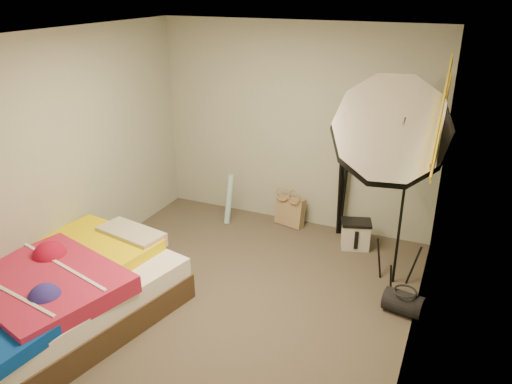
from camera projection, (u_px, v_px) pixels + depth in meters
The scene contains 15 objects.
floor at pixel (222, 301), 4.90m from camera, with size 4.00×4.00×0.00m, color #4F463A.
ceiling at pixel (214, 36), 3.92m from camera, with size 4.00×4.00×0.00m, color silver.
wall_back at pixel (294, 127), 6.09m from camera, with size 3.50×3.50×0.00m, color #9A9D8E.
wall_front at pixel (48, 309), 2.72m from camera, with size 3.50×3.50×0.00m, color #9A9D8E.
wall_left at pixel (65, 157), 5.05m from camera, with size 4.00×4.00×0.00m, color #9A9D8E.
wall_right at pixel (424, 218), 3.76m from camera, with size 4.00×4.00×0.00m, color #9A9D8E.
tote_bag at pixel (290, 211), 6.37m from camera, with size 0.38×0.11×0.38m, color #9E8360.
wrapping_roll at pixel (229, 199), 6.38m from camera, with size 0.07×0.07×0.64m, color #59A5B4.
camera_case at pixel (355, 235), 5.83m from camera, with size 0.31×0.22×0.31m, color beige.
duffel_bag at pixel (404, 303), 4.68m from camera, with size 0.22×0.22×0.36m, color black.
wall_stripe_upper at pixel (442, 109), 4.00m from camera, with size 0.02×1.10×0.10m, color gold.
wall_stripe_lower at pixel (441, 126), 4.29m from camera, with size 0.02×1.10×0.10m, color gold.
bed at pixel (60, 295), 4.48m from camera, with size 1.80×2.36×0.59m.
photo_umbrella at pixel (391, 133), 4.50m from camera, with size 1.28×0.87×2.28m.
camera_tripod at pixel (343, 171), 5.91m from camera, with size 0.09×0.09×1.43m.
Camera 1 is at (1.95, -3.61, 2.90)m, focal length 35.00 mm.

